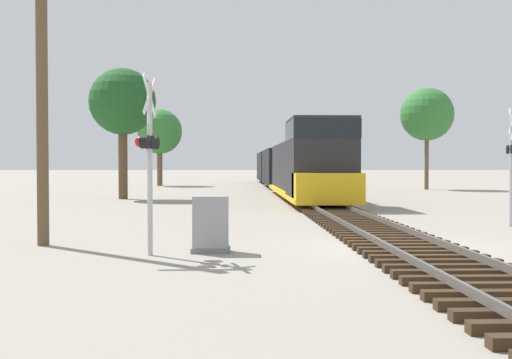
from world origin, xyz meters
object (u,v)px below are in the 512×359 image
Objects in this scene: freight_train at (286,167)px; utility_pole at (42,79)px; crossing_signal_far at (512,156)px; relay_cabinet at (211,225)px; tree_deep_background at (160,132)px; crossing_signal_near at (148,149)px; tree_far_right at (123,103)px; tree_mid_background at (427,115)px.

utility_pole reaches higher than freight_train.
crossing_signal_far reaches higher than relay_cabinet.
crossing_signal_far is 0.54× the size of tree_deep_background.
freight_train is at bearing 179.44° from crossing_signal_near.
freight_train is 5.69× the size of utility_pole.
crossing_signal_near is 3.08× the size of relay_cabinet.
relay_cabinet is at bearing 116.44° from crossing_signal_near.
tree_far_right is (-1.78, 20.71, 1.50)m from utility_pole.
tree_deep_background is at bearing 91.43° from tree_far_right.
utility_pole is 1.12× the size of tree_deep_background.
crossing_signal_near is (-6.15, -34.34, 0.61)m from freight_train.
crossing_signal_near is at bearing -100.15° from freight_train.
relay_cabinet is 0.18× the size of tree_deep_background.
freight_train is 12.62m from tree_mid_background.
freight_train is 6.04× the size of tree_far_right.
freight_train is at bearing 47.42° from tree_far_right.
tree_far_right is 1.06× the size of tree_deep_background.
relay_cabinet is 23.47m from tree_far_right.
crossing_signal_near is at bearing -78.08° from tree_far_right.
tree_mid_background reaches higher than freight_train.
tree_deep_background is (-23.24, 9.28, -0.99)m from tree_mid_background.
crossing_signal_far is at bearing 29.10° from relay_cabinet.
tree_far_right is 22.17m from tree_deep_background.
relay_cabinet is at bearing -115.33° from tree_mid_background.
relay_cabinet is 5.84m from utility_pole.
crossing_signal_near is at bearing -83.23° from tree_deep_background.
tree_deep_background is at bearing 98.63° from relay_cabinet.
crossing_signal_far is at bearing -102.74° from tree_mid_background.
tree_far_right is (-6.15, 22.05, 5.14)m from relay_cabinet.
crossing_signal_near reaches higher than relay_cabinet.
crossing_signal_far is at bearing 127.29° from crossing_signal_near.
freight_train is at bearing 25.15° from crossing_signal_far.
crossing_signal_far is 42.21m from tree_deep_background.
tree_mid_background reaches higher than relay_cabinet.
tree_mid_background reaches higher than tree_far_right.
utility_pole is 39.61m from tree_mid_background.
utility_pole is at bearing -121.90° from tree_mid_background.
relay_cabinet is (-4.74, -33.91, -1.18)m from freight_train.
freight_train is at bearing -175.09° from tree_mid_background.
utility_pole is (-4.37, 1.34, 3.63)m from relay_cabinet.
tree_deep_background reaches higher than crossing_signal_far.
tree_deep_background is (-5.30, 44.64, 2.78)m from crossing_signal_near.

